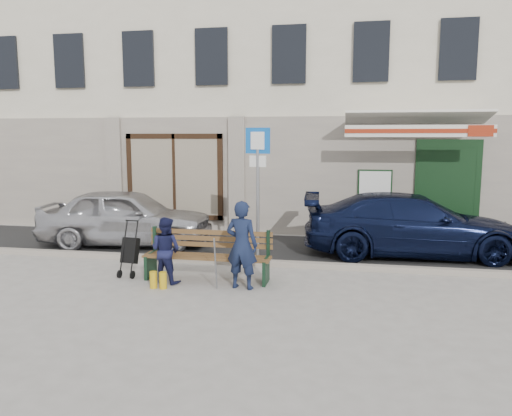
% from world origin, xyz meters
% --- Properties ---
extents(ground, '(80.00, 80.00, 0.00)m').
position_xyz_m(ground, '(0.00, 0.00, 0.00)').
color(ground, '#9E9991').
rests_on(ground, ground).
extents(asphalt_lane, '(60.00, 3.20, 0.01)m').
position_xyz_m(asphalt_lane, '(0.00, 3.10, 0.01)').
color(asphalt_lane, '#282828').
rests_on(asphalt_lane, ground).
extents(curb, '(60.00, 0.18, 0.12)m').
position_xyz_m(curb, '(0.00, 1.50, 0.06)').
color(curb, '#9E9384').
rests_on(curb, ground).
extents(building, '(20.00, 8.27, 10.00)m').
position_xyz_m(building, '(0.01, 8.45, 4.97)').
color(building, beige).
rests_on(building, ground).
extents(car_silver, '(4.36, 2.20, 1.43)m').
position_xyz_m(car_silver, '(-3.72, 2.82, 0.71)').
color(car_silver, '#B4B4B9').
rests_on(car_silver, ground).
extents(car_navy, '(4.94, 2.24, 1.40)m').
position_xyz_m(car_navy, '(3.05, 3.03, 0.70)').
color(car_navy, black).
rests_on(car_navy, ground).
extents(parking_sign, '(0.53, 0.13, 2.85)m').
position_xyz_m(parking_sign, '(-0.23, 1.69, 1.93)').
color(parking_sign, gray).
rests_on(parking_sign, ground).
extents(bench, '(2.40, 1.17, 0.98)m').
position_xyz_m(bench, '(-0.99, 0.29, 0.46)').
color(bench, brown).
rests_on(bench, ground).
extents(man, '(0.62, 0.46, 1.57)m').
position_xyz_m(man, '(-0.19, -0.10, 0.79)').
color(man, '#141D39').
rests_on(man, ground).
extents(woman, '(0.69, 0.60, 1.22)m').
position_xyz_m(woman, '(-1.64, -0.00, 0.61)').
color(woman, '#16183D').
rests_on(woman, ground).
extents(stroller, '(0.34, 0.46, 1.07)m').
position_xyz_m(stroller, '(-2.49, 0.31, 0.47)').
color(stroller, black).
rests_on(stroller, ground).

